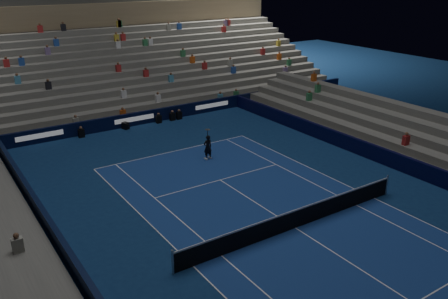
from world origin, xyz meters
name	(u,v)px	position (x,y,z in m)	size (l,w,h in m)	color
ground	(295,228)	(0.00, 0.00, 0.00)	(90.00, 90.00, 0.00)	navy
court_surface	(295,228)	(0.00, 0.00, 0.01)	(10.97, 23.77, 0.01)	navy
sponsor_barrier_far	(134,119)	(0.00, 18.50, 0.50)	(44.00, 0.25, 1.00)	black
sponsor_barrier_east	(425,172)	(9.70, 0.00, 0.50)	(0.25, 37.00, 1.00)	black
sponsor_barrier_west	(90,293)	(-9.70, 0.00, 0.50)	(0.25, 37.00, 1.00)	black
grandstand_main	(89,63)	(0.00, 27.90, 3.38)	(44.00, 15.20, 11.20)	slate
tennis_net	(296,218)	(0.00, 0.00, 0.50)	(12.90, 0.10, 1.10)	#B2B2B7
tennis_player	(208,147)	(1.11, 9.52, 0.79)	(0.58, 0.38, 1.59)	black
broadcast_camera	(126,126)	(-0.88, 18.02, 0.27)	(0.52, 0.89, 0.51)	black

